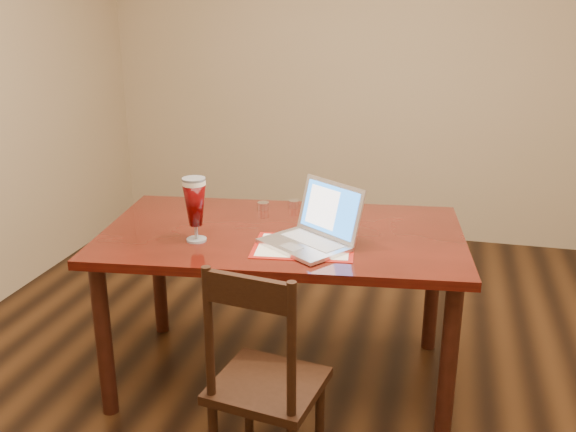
# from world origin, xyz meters

# --- Properties ---
(ground) EXTENTS (5.00, 5.00, 0.00)m
(ground) POSITION_xyz_m (0.00, 0.00, 0.00)
(ground) COLOR black
(ground) RESTS_ON ground
(room_shell) EXTENTS (4.51, 5.01, 2.71)m
(room_shell) POSITION_xyz_m (0.00, 0.00, 1.76)
(room_shell) COLOR tan
(room_shell) RESTS_ON ground
(dining_table) EXTENTS (1.76, 1.13, 1.07)m
(dining_table) POSITION_xyz_m (-0.32, 0.30, 0.70)
(dining_table) COLOR #52120A
(dining_table) RESTS_ON ground
(dining_chair) EXTENTS (0.45, 0.43, 0.93)m
(dining_chair) POSITION_xyz_m (-0.20, -0.41, 0.44)
(dining_chair) COLOR black
(dining_chair) RESTS_ON ground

